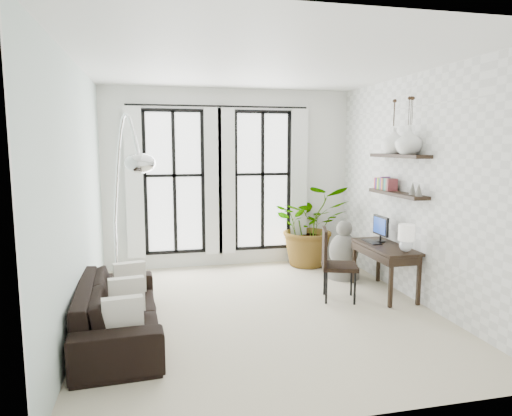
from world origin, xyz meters
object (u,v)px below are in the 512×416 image
object	(u,v)px
desk_chair	(333,259)
arc_lamp	(125,162)
sofa	(118,310)
plant	(310,225)
buddha	(343,254)
desk	(387,249)

from	to	relation	value
desk_chair	arc_lamp	distance (m)	3.14
desk_chair	sofa	bearing A→B (deg)	-149.36
sofa	plant	size ratio (longest dim) A/B	1.50
desk_chair	buddha	world-z (taller)	desk_chair
desk	desk_chair	world-z (taller)	desk
plant	desk_chair	distance (m)	1.92
desk	buddha	xyz separation A→B (m)	(-0.25, 0.97, -0.29)
buddha	arc_lamp	bearing A→B (deg)	-163.45
sofa	buddha	distance (m)	3.87
arc_lamp	desk	bearing A→B (deg)	0.66
sofa	arc_lamp	xyz separation A→B (m)	(0.10, 0.65, 1.67)
arc_lamp	sofa	bearing A→B (deg)	-98.96
sofa	desk	bearing A→B (deg)	-82.59
plant	sofa	bearing A→B (deg)	-141.56
plant	buddha	distance (m)	1.00
sofa	plant	world-z (taller)	plant
desk	arc_lamp	xyz separation A→B (m)	(-3.64, -0.04, 1.30)
sofa	desk	size ratio (longest dim) A/B	1.81
plant	arc_lamp	distance (m)	3.87
sofa	buddha	xyz separation A→B (m)	(3.50, 1.66, 0.08)
desk	plant	bearing A→B (deg)	105.53
plant	desk_chair	world-z (taller)	plant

